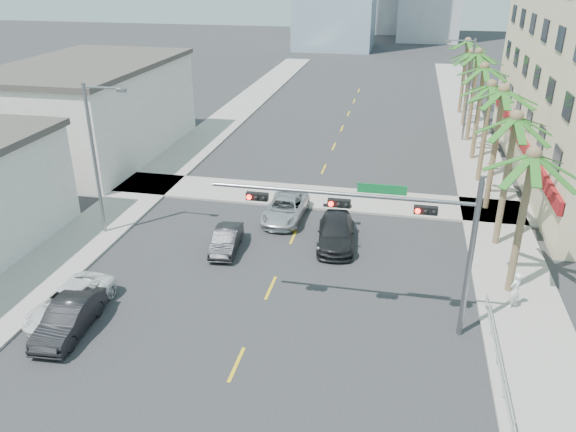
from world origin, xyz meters
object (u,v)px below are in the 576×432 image
object	(u,v)px
traffic_signal_mast	(394,224)
car_parked_far	(70,302)
car_lane_right	(336,232)
car_parked_mid	(69,318)
pedestrian	(515,290)
car_lane_left	(226,240)
car_lane_center	(285,209)

from	to	relation	value
traffic_signal_mast	car_parked_far	world-z (taller)	traffic_signal_mast
car_parked_far	car_lane_right	size ratio (longest dim) A/B	0.95
car_parked_mid	pedestrian	size ratio (longest dim) A/B	2.45
car_lane_right	pedestrian	world-z (taller)	pedestrian
car_parked_mid	car_parked_far	distance (m)	1.42
car_lane_left	car_lane_center	distance (m)	5.34
car_lane_center	car_lane_right	size ratio (longest dim) A/B	0.99
traffic_signal_mast	car_parked_far	size ratio (longest dim) A/B	2.30
car_lane_center	pedestrian	distance (m)	14.77
car_parked_mid	pedestrian	distance (m)	20.22
traffic_signal_mast	car_lane_right	size ratio (longest dim) A/B	2.18
traffic_signal_mast	car_lane_center	size ratio (longest dim) A/B	2.20
car_parked_far	car_lane_center	distance (m)	14.45
car_parked_mid	car_lane_center	size ratio (longest dim) A/B	0.87
car_lane_left	pedestrian	size ratio (longest dim) A/B	2.11
car_parked_mid	car_lane_right	distance (m)	14.99
car_lane_right	pedestrian	size ratio (longest dim) A/B	2.83
pedestrian	car_lane_right	bearing A→B (deg)	-69.29
car_parked_far	car_lane_right	bearing A→B (deg)	45.48
car_parked_mid	car_parked_far	world-z (taller)	car_parked_mid
car_parked_far	car_parked_mid	bearing A→B (deg)	-55.69
car_lane_left	car_lane_center	xyz separation A→B (m)	(2.37, 4.78, 0.07)
traffic_signal_mast	car_parked_far	distance (m)	15.09
pedestrian	car_parked_far	bearing A→B (deg)	-27.35
traffic_signal_mast	car_lane_center	distance (m)	13.07
pedestrian	car_lane_center	bearing A→B (deg)	-71.95
car_lane_right	pedestrian	xyz separation A→B (m)	(8.98, -4.97, 0.31)
car_lane_left	pedestrian	xyz separation A→B (m)	(14.95, -2.96, 0.42)
car_lane_right	traffic_signal_mast	bearing A→B (deg)	-72.59
car_parked_far	traffic_signal_mast	bearing A→B (deg)	12.91
car_lane_left	car_lane_right	world-z (taller)	car_lane_right
car_lane_left	car_lane_center	world-z (taller)	car_lane_center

